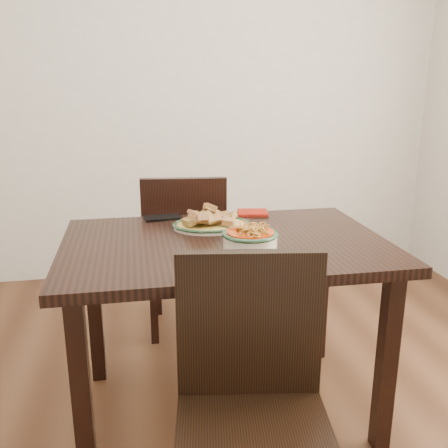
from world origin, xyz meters
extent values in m
plane|color=#3E2213|center=(0.00, 0.00, 0.00)|extent=(3.50, 3.50, 0.00)
cube|color=beige|center=(0.00, 1.75, 1.30)|extent=(3.50, 0.10, 2.60)
cube|color=black|center=(-0.05, 0.11, 0.73)|extent=(1.24, 0.83, 0.04)
cube|color=black|center=(-0.59, -0.22, 0.35)|extent=(0.06, 0.06, 0.71)
cube|color=black|center=(0.49, -0.22, 0.35)|extent=(0.06, 0.06, 0.71)
cube|color=black|center=(-0.59, 0.44, 0.35)|extent=(0.06, 0.06, 0.71)
cube|color=black|center=(0.49, 0.44, 0.35)|extent=(0.06, 0.06, 0.71)
cube|color=black|center=(-0.13, 0.87, 0.43)|extent=(0.46, 0.46, 0.04)
cube|color=black|center=(0.06, 1.02, 0.21)|extent=(0.04, 0.04, 0.41)
cube|color=black|center=(-0.28, 1.06, 0.21)|extent=(0.04, 0.04, 0.41)
cube|color=black|center=(0.02, 0.68, 0.21)|extent=(0.04, 0.04, 0.41)
cube|color=black|center=(-0.32, 0.72, 0.21)|extent=(0.04, 0.04, 0.41)
cube|color=black|center=(-0.15, 0.68, 0.67)|extent=(0.42, 0.09, 0.44)
cube|color=black|center=(-0.11, -0.62, 0.43)|extent=(0.48, 0.48, 0.04)
cube|color=black|center=(-0.08, -0.43, 0.67)|extent=(0.42, 0.10, 0.44)
ellipsoid|color=beige|center=(-0.08, 0.29, 0.76)|extent=(0.31, 0.24, 0.02)
ellipsoid|color=gold|center=(-0.08, 0.29, 0.76)|extent=(0.30, 0.23, 0.01)
torus|color=#16311A|center=(-0.08, 0.29, 0.77)|extent=(0.24, 0.24, 0.01)
cylinder|color=beige|center=(0.02, 0.00, 0.78)|extent=(0.20, 0.20, 0.06)
torus|color=#193822|center=(0.02, 0.00, 0.81)|extent=(0.21, 0.21, 0.02)
cylinder|color=#AA2C07|center=(0.02, 0.00, 0.81)|extent=(0.17, 0.17, 0.01)
cube|color=black|center=(-0.27, 0.47, 0.76)|extent=(0.17, 0.11, 0.01)
cube|color=#97170A|center=(0.15, 0.48, 0.76)|extent=(0.15, 0.13, 0.01)
camera|label=1|loc=(-0.39, -1.69, 1.34)|focal=40.00mm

